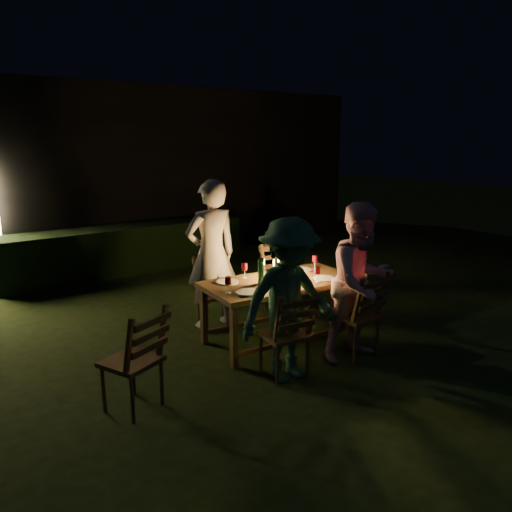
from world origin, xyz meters
TOP-DOWN VIEW (x-y plane):
  - garden_envelope at (-0.01, 6.15)m, footprint 40.00×40.00m
  - dining_table at (-0.25, -0.16)m, footprint 1.78×1.00m
  - chair_near_left at (-0.77, -0.89)m, footprint 0.46×0.49m
  - chair_near_right at (0.13, -0.96)m, footprint 0.45×0.48m
  - chair_far_left at (-0.63, 0.65)m, footprint 0.46×0.49m
  - chair_far_right at (0.36, 0.56)m, footprint 0.43×0.47m
  - chair_end at (0.97, -0.27)m, footprint 0.48×0.45m
  - chair_spare at (-2.19, -0.61)m, footprint 0.57×0.59m
  - person_house_side at (-0.63, 0.70)m, footprint 0.69×0.48m
  - person_opp_right at (0.13, -1.01)m, footprint 0.85×0.69m
  - person_opp_left at (-0.77, -0.94)m, footprint 1.06×0.67m
  - lantern at (-0.20, -0.11)m, footprint 0.16×0.16m
  - plate_far_left at (-0.78, 0.11)m, footprint 0.25×0.25m
  - plate_near_left at (-0.82, -0.33)m, footprint 0.25×0.25m
  - plate_far_right at (0.21, 0.02)m, footprint 0.25×0.25m
  - plate_near_right at (0.18, -0.42)m, footprint 0.25×0.25m
  - wineglass_a at (-0.53, 0.15)m, footprint 0.06×0.06m
  - wineglass_b at (-0.98, -0.22)m, footprint 0.06×0.06m
  - wineglass_c at (0.02, -0.46)m, footprint 0.06×0.06m
  - wineglass_d at (0.38, -0.03)m, footprint 0.06×0.06m
  - wineglass_e at (-0.38, -0.45)m, footprint 0.06×0.06m
  - bottle_table at (-0.50, -0.14)m, footprint 0.07×0.07m
  - napkin_left at (-0.43, -0.46)m, footprint 0.18×0.14m
  - napkin_right at (0.27, -0.50)m, footprint 0.18×0.14m
  - phone at (-0.90, -0.40)m, footprint 0.14×0.07m
  - side_table at (0.97, 1.51)m, footprint 0.48×0.48m
  - ice_bucket at (0.97, 1.51)m, footprint 0.30×0.30m
  - bottle_bucket_a at (0.92, 1.47)m, footprint 0.07×0.07m
  - bottle_bucket_b at (1.02, 1.55)m, footprint 0.07×0.07m

SIDE VIEW (x-z plane):
  - chair_far_left at x=-0.63m, z-range -0.18..0.72m
  - chair_near_left at x=-0.77m, z-range -0.18..0.74m
  - chair_far_right at x=0.36m, z-range -0.19..0.75m
  - chair_spare at x=-2.19m, z-range -0.19..0.77m
  - chair_end at x=0.97m, z-range -0.19..0.77m
  - chair_near_right at x=0.13m, z-range -0.19..0.78m
  - side_table at x=0.97m, z-range 0.25..0.90m
  - dining_table at x=-0.25m, z-range 0.29..1.00m
  - phone at x=-0.90m, z-range 0.71..0.72m
  - napkin_left at x=-0.43m, z-range 0.71..0.73m
  - napkin_right at x=0.27m, z-range 0.71..0.73m
  - plate_far_left at x=-0.78m, z-range 0.71..0.73m
  - plate_near_left at x=-0.82m, z-range 0.71..0.73m
  - plate_far_right at x=0.21m, z-range 0.71..0.73m
  - plate_near_right at x=0.18m, z-range 0.71..0.73m
  - ice_bucket at x=0.97m, z-range 0.65..0.87m
  - person_opp_left at x=-0.77m, z-range 0.00..1.57m
  - wineglass_a at x=-0.53m, z-range 0.71..0.89m
  - wineglass_b at x=-0.98m, z-range 0.71..0.89m
  - wineglass_c at x=0.02m, z-range 0.71..0.89m
  - wineglass_d at x=0.38m, z-range 0.71..0.89m
  - wineglass_e at x=-0.38m, z-range 0.71..0.89m
  - bottle_bucket_a at x=0.92m, z-range 0.65..0.97m
  - bottle_bucket_b at x=1.02m, z-range 0.65..0.97m
  - person_opp_right at x=0.13m, z-range 0.00..1.65m
  - bottle_table at x=-0.50m, z-range 0.71..0.99m
  - lantern at x=-0.20m, z-range 0.70..1.05m
  - person_house_side at x=-0.63m, z-range 0.00..1.80m
  - garden_envelope at x=-0.01m, z-range -0.02..3.18m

